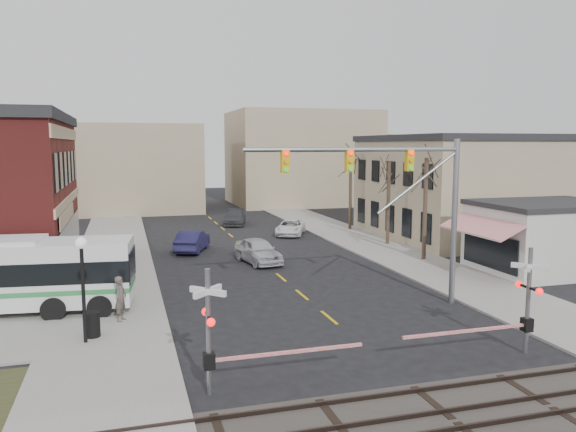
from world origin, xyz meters
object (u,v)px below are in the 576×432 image
object	(u,v)px
car_a	(258,251)
pedestrian_far	(69,284)
car_c	(290,227)
pedestrian_near	(121,299)
trash_bin	(92,324)
street_lamp	(82,267)
car_d	(235,217)
rr_crossing_east	(518,303)
rr_crossing_west	(222,332)
car_b	(192,241)
traffic_signal_mast	(402,187)

from	to	relation	value
car_a	pedestrian_far	xyz separation A→B (m)	(-11.06, -6.77, 0.18)
car_c	pedestrian_near	size ratio (longest dim) A/B	2.36
trash_bin	street_lamp	bearing A→B (deg)	-111.91
car_d	rr_crossing_east	bearing A→B (deg)	-69.23
pedestrian_near	car_d	bearing A→B (deg)	2.74
rr_crossing_west	car_d	xyz separation A→B (m)	(7.51, 36.74, -1.27)
car_a	car_b	size ratio (longest dim) A/B	1.02
trash_bin	pedestrian_near	xyz separation A→B (m)	(1.09, 1.83, 0.48)
rr_crossing_east	car_c	size ratio (longest dim) A/B	1.20
rr_crossing_east	car_d	xyz separation A→B (m)	(-3.46, 36.56, -1.27)
rr_crossing_east	car_d	bearing A→B (deg)	95.40
car_c	pedestrian_far	bearing A→B (deg)	-108.99
car_a	car_c	size ratio (longest dim) A/B	1.03
rr_crossing_east	trash_bin	distance (m)	16.36
pedestrian_near	pedestrian_far	world-z (taller)	pedestrian_near
rr_crossing_east	traffic_signal_mast	bearing A→B (deg)	101.36
traffic_signal_mast	car_c	xyz separation A→B (m)	(1.25, 22.27, -5.12)
car_c	rr_crossing_west	bearing A→B (deg)	-85.82
trash_bin	pedestrian_near	distance (m)	2.18
car_a	car_b	distance (m)	6.37
trash_bin	pedestrian_near	world-z (taller)	pedestrian_near
street_lamp	car_a	xyz separation A→B (m)	(9.95, 13.02, -2.27)
car_d	car_a	bearing A→B (deg)	-80.81
street_lamp	trash_bin	distance (m)	2.54
rr_crossing_west	trash_bin	world-z (taller)	rr_crossing_west
trash_bin	car_a	xyz separation A→B (m)	(9.72, 12.43, 0.19)
traffic_signal_mast	car_c	bearing A→B (deg)	86.79
rr_crossing_east	car_c	bearing A→B (deg)	90.18
street_lamp	car_b	distance (m)	19.41
rr_crossing_west	street_lamp	world-z (taller)	street_lamp
rr_crossing_east	car_a	distance (m)	19.34
car_c	car_d	size ratio (longest dim) A/B	0.97
trash_bin	traffic_signal_mast	bearing A→B (deg)	2.36
traffic_signal_mast	trash_bin	size ratio (longest dim) A/B	10.44
trash_bin	car_d	bearing A→B (deg)	69.04
trash_bin	pedestrian_far	world-z (taller)	pedestrian_far
trash_bin	car_a	distance (m)	15.78
car_a	car_d	distance (m)	18.13
trash_bin	rr_crossing_east	bearing A→B (deg)	-21.95
pedestrian_near	rr_crossing_east	bearing A→B (deg)	-96.44
car_c	pedestrian_far	world-z (taller)	pedestrian_far
rr_crossing_east	pedestrian_near	size ratio (longest dim) A/B	2.84
traffic_signal_mast	pedestrian_far	xyz separation A→B (m)	(-15.13, 5.10, -4.78)
rr_crossing_west	rr_crossing_east	size ratio (longest dim) A/B	1.00
traffic_signal_mast	pedestrian_near	world-z (taller)	traffic_signal_mast
traffic_signal_mast	pedestrian_far	world-z (taller)	traffic_signal_mast
car_d	pedestrian_near	world-z (taller)	pedestrian_near
car_d	street_lamp	bearing A→B (deg)	-95.61
street_lamp	car_c	bearing A→B (deg)	56.89
trash_bin	car_d	distance (m)	32.62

